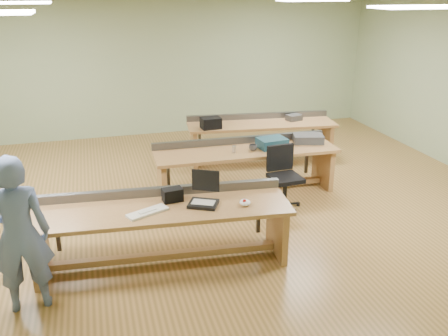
{
  "coord_description": "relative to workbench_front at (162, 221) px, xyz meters",
  "views": [
    {
      "loc": [
        -1.44,
        -6.63,
        3.21
      ],
      "look_at": [
        0.27,
        -0.6,
        0.79
      ],
      "focal_mm": 38.0,
      "sensor_mm": 36.0,
      "label": 1
    }
  ],
  "objects": [
    {
      "name": "tray_back",
      "position": [
        3.09,
        3.16,
        0.24
      ],
      "size": [
        0.32,
        0.27,
        0.11
      ],
      "primitive_type": "cube",
      "rotation": [
        0.0,
        0.0,
        0.26
      ],
      "color": "#343437",
      "rests_on": "workbench_back"
    },
    {
      "name": "laptop_base",
      "position": [
        0.49,
        -0.1,
        0.21
      ],
      "size": [
        0.43,
        0.4,
        0.04
      ],
      "primitive_type": "cube",
      "rotation": [
        0.0,
        0.0,
        -0.48
      ],
      "color": "black",
      "rests_on": "workbench_front"
    },
    {
      "name": "floor",
      "position": [
        0.76,
        1.52,
        -0.56
      ],
      "size": [
        10.0,
        10.0,
        0.0
      ],
      "primitive_type": "plane",
      "color": "#9D713B",
      "rests_on": "ground"
    },
    {
      "name": "workbench_back",
      "position": [
        2.42,
        3.18,
        -0.01
      ],
      "size": [
        2.9,
        1.08,
        0.86
      ],
      "rotation": [
        0.0,
        0.0,
        -0.12
      ],
      "color": "#AC8448",
      "rests_on": "floor"
    },
    {
      "name": "keyboard",
      "position": [
        -0.18,
        -0.13,
        0.2
      ],
      "size": [
        0.51,
        0.35,
        0.03
      ],
      "primitive_type": "cube",
      "rotation": [
        0.0,
        0.0,
        0.42
      ],
      "color": "silver",
      "rests_on": "workbench_front"
    },
    {
      "name": "storage_box_back",
      "position": [
        1.39,
        3.06,
        0.29
      ],
      "size": [
        0.38,
        0.28,
        0.2
      ],
      "primitive_type": "cube",
      "rotation": [
        0.0,
        0.0,
        0.09
      ],
      "color": "black",
      "rests_on": "workbench_back"
    },
    {
      "name": "parts_bin_grey",
      "position": [
        2.75,
        1.8,
        0.26
      ],
      "size": [
        0.56,
        0.43,
        0.13
      ],
      "primitive_type": "cube",
      "rotation": [
        0.0,
        0.0,
        -0.28
      ],
      "color": "#343437",
      "rests_on": "workbench_mid"
    },
    {
      "name": "mug",
      "position": [
        1.72,
        1.65,
        0.24
      ],
      "size": [
        0.16,
        0.16,
        0.1
      ],
      "primitive_type": "imported",
      "rotation": [
        0.0,
        0.0,
        0.32
      ],
      "color": "#343437",
      "rests_on": "workbench_mid"
    },
    {
      "name": "fluor_panels",
      "position": [
        0.76,
        1.52,
        2.41
      ],
      "size": [
        6.2,
        3.5,
        0.03
      ],
      "color": "white",
      "rests_on": "ceiling"
    },
    {
      "name": "trackball_mouse",
      "position": [
        0.97,
        -0.23,
        0.22
      ],
      "size": [
        0.15,
        0.17,
        0.07
      ],
      "primitive_type": "ellipsoid",
      "rotation": [
        0.0,
        0.0,
        -0.13
      ],
      "color": "white",
      "rests_on": "workbench_front"
    },
    {
      "name": "laptop_screen",
      "position": [
        0.55,
        0.02,
        0.46
      ],
      "size": [
        0.31,
        0.17,
        0.27
      ],
      "primitive_type": "cube",
      "rotation": [
        0.0,
        0.0,
        -0.48
      ],
      "color": "black",
      "rests_on": "laptop_base"
    },
    {
      "name": "workbench_mid",
      "position": [
        1.63,
        1.76,
        -0.0
      ],
      "size": [
        2.97,
        0.86,
        0.86
      ],
      "rotation": [
        0.0,
        0.0,
        -0.02
      ],
      "color": "#AC8448",
      "rests_on": "floor"
    },
    {
      "name": "drinks_can",
      "position": [
        1.4,
        1.63,
        0.25
      ],
      "size": [
        0.06,
        0.06,
        0.11
      ],
      "primitive_type": "cylinder",
      "rotation": [
        0.0,
        0.0,
        -0.05
      ],
      "color": "#BCBCC0",
      "rests_on": "workbench_mid"
    },
    {
      "name": "person",
      "position": [
        -1.52,
        -0.49,
        0.3
      ],
      "size": [
        0.66,
        0.46,
        1.72
      ],
      "primitive_type": "imported",
      "rotation": [
        0.0,
        0.0,
        3.22
      ],
      "color": "slate",
      "rests_on": "floor"
    },
    {
      "name": "camera_bag",
      "position": [
        0.15,
        0.12,
        0.27
      ],
      "size": [
        0.26,
        0.18,
        0.16
      ],
      "primitive_type": "cube",
      "rotation": [
        0.0,
        0.0,
        0.13
      ],
      "color": "black",
      "rests_on": "workbench_front"
    },
    {
      "name": "workbench_front",
      "position": [
        0.0,
        0.0,
        0.0
      ],
      "size": [
        3.13,
        1.09,
        0.86
      ],
      "rotation": [
        0.0,
        0.0,
        -0.09
      ],
      "color": "#AC8448",
      "rests_on": "floor"
    },
    {
      "name": "wall_front",
      "position": [
        0.76,
        -2.48,
        0.94
      ],
      "size": [
        10.0,
        0.04,
        3.0
      ],
      "primitive_type": "cube",
      "color": "#9AAD83",
      "rests_on": "floor"
    },
    {
      "name": "ceiling",
      "position": [
        0.76,
        1.52,
        2.44
      ],
      "size": [
        10.0,
        10.0,
        0.0
      ],
      "primitive_type": "plane",
      "color": "silver",
      "rests_on": "wall_back"
    },
    {
      "name": "task_chair",
      "position": [
        2.02,
        1.05,
        -0.21
      ],
      "size": [
        0.55,
        0.55,
        0.96
      ],
      "rotation": [
        0.0,
        0.0,
        0.07
      ],
      "color": "black",
      "rests_on": "floor"
    },
    {
      "name": "wall_back",
      "position": [
        0.76,
        5.52,
        0.94
      ],
      "size": [
        10.0,
        0.04,
        3.0
      ],
      "primitive_type": "cube",
      "color": "#9AAD83",
      "rests_on": "floor"
    },
    {
      "name": "parts_bin_teal",
      "position": [
        2.07,
        1.71,
        0.27
      ],
      "size": [
        0.49,
        0.39,
        0.16
      ],
      "primitive_type": "cube",
      "rotation": [
        0.0,
        0.0,
        0.13
      ],
      "color": "#16394A",
      "rests_on": "workbench_mid"
    }
  ]
}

